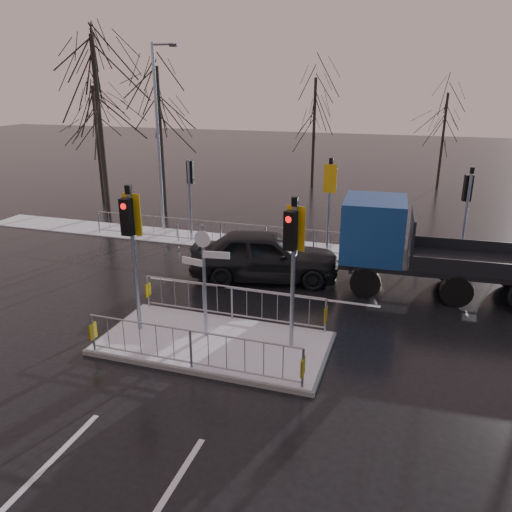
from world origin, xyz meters
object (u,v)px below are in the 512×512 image
(flatbed_truck, at_px, (401,243))
(street_lamp_left, at_px, (159,132))
(car_far_lane, at_px, (265,255))
(traffic_island, at_px, (213,332))

(flatbed_truck, xyz_separation_m, street_lamp_left, (-10.83, 3.95, 2.89))
(car_far_lane, bearing_deg, flatbed_truck, -95.20)
(flatbed_truck, bearing_deg, street_lamp_left, 159.96)
(car_far_lane, bearing_deg, traffic_island, 168.60)
(car_far_lane, bearing_deg, street_lamp_left, 41.90)
(traffic_island, xyz_separation_m, car_far_lane, (-0.09, 4.96, 0.49))
(traffic_island, distance_m, car_far_lane, 4.99)
(traffic_island, height_order, car_far_lane, traffic_island)
(traffic_island, distance_m, flatbed_truck, 7.19)
(traffic_island, relative_size, car_far_lane, 1.16)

